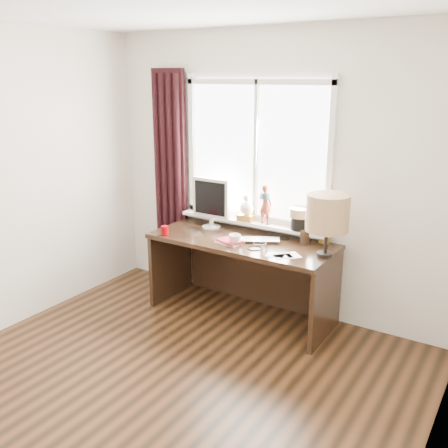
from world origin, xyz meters
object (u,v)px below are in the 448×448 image
Objects in this scene: monitor at (211,200)px; mug at (235,239)px; red_cup at (165,231)px; desk at (247,261)px; table_lamp at (328,214)px; laptop at (260,240)px.

mug is at bearing -34.55° from monitor.
red_cup reaches higher than desk.
red_cup is at bearing -169.40° from table_lamp.
monitor reaches higher than desk.
table_lamp reaches higher than mug.
mug reaches higher than laptop.
laptop is 0.67m from monitor.
laptop is 0.21× the size of desk.
red_cup is 0.54m from monitor.
red_cup is 0.18× the size of monitor.
desk is at bearing 172.74° from table_lamp.
red_cup reaches higher than laptop.
monitor is 1.25m from table_lamp.
monitor is at bearing 172.53° from desk.
table_lamp is at bearing 10.60° from red_cup.
table_lamp is (0.78, 0.16, 0.31)m from mug.
laptop is 0.68× the size of table_lamp.
red_cup is at bearing -170.49° from mug.
red_cup is at bearing 172.49° from laptop.
monitor reaches higher than red_cup.
table_lamp is (0.80, -0.10, 0.61)m from desk.
desk is 3.27× the size of table_lamp.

